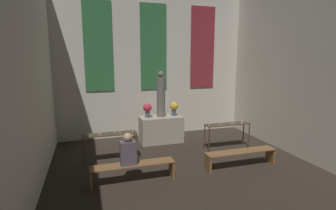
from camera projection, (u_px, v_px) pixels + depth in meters
name	position (u px, v px, depth m)	size (l,w,h in m)	color
wall_back	(153.00, 62.00, 9.49)	(7.06, 0.16, 5.36)	silver
altar	(161.00, 129.00, 8.94)	(1.43, 0.72, 0.89)	#ADA38E
statue	(161.00, 96.00, 8.74)	(0.29, 0.29, 1.53)	slate
flower_vase_left	(147.00, 109.00, 8.68)	(0.29, 0.29, 0.48)	#4C5666
flower_vase_right	(174.00, 107.00, 8.95)	(0.29, 0.29, 0.48)	#4C5666
candle_rack_left	(110.00, 138.00, 7.18)	(1.46, 0.37, 1.00)	#473823
candle_rack_right	(227.00, 127.00, 8.24)	(1.46, 0.37, 0.99)	#473823
pew_back_left	(133.00, 169.00, 6.05)	(1.95, 0.36, 0.44)	brown
pew_back_right	(241.00, 155.00, 6.88)	(1.95, 0.36, 0.44)	brown
person_seated	(128.00, 151.00, 5.94)	(0.36, 0.24, 0.74)	#564C56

